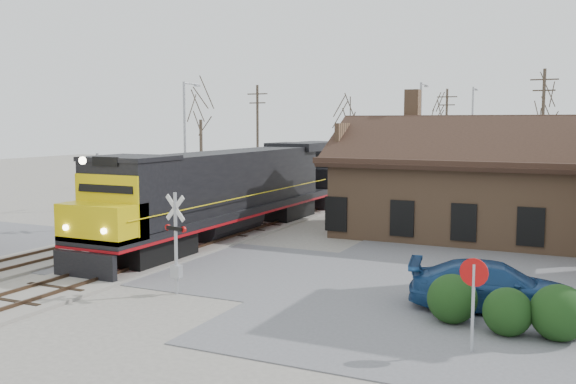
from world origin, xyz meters
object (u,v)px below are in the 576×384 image
object	(u,v)px
locomotive_lead	(220,191)
depot	(478,191)
locomotive_trailing	(357,166)
parked_car	(495,287)

from	to	relation	value
locomotive_lead	depot	bearing A→B (deg)	28.68
depot	locomotive_trailing	world-z (taller)	depot
locomotive_trailing	depot	bearing A→B (deg)	-51.22
locomotive_lead	locomotive_trailing	xyz separation A→B (m)	(0.00, 21.48, -0.00)
depot	locomotive_trailing	distance (m)	19.14
locomotive_trailing	parked_car	bearing A→B (deg)	-62.89
depot	locomotive_lead	xyz separation A→B (m)	(-11.99, -6.56, 0.07)
depot	locomotive_lead	distance (m)	13.67
depot	locomotive_lead	size ratio (longest dim) A/B	0.72
parked_car	depot	bearing A→B (deg)	1.05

